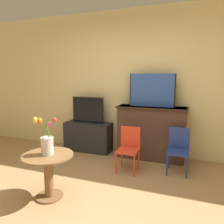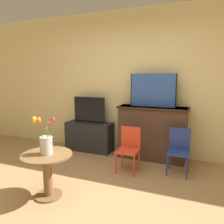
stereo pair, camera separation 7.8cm
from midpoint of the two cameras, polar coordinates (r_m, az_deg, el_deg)
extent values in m
plane|color=#A87F51|center=(2.66, -8.17, -24.56)|extent=(14.00, 14.00, 0.00)
cube|color=beige|center=(4.19, 6.15, 7.44)|extent=(8.00, 0.06, 2.70)
cube|color=#4C3328|center=(4.01, 11.00, -5.40)|extent=(1.18, 0.38, 0.95)
cube|color=#35231C|center=(3.91, 11.18, 1.17)|extent=(1.24, 0.42, 0.02)
cube|color=black|center=(3.90, 11.21, 5.59)|extent=(0.80, 0.02, 0.58)
cube|color=#2D51A8|center=(3.89, 11.18, 5.59)|extent=(0.76, 0.02, 0.58)
cube|color=#232326|center=(4.44, -5.39, -6.36)|extent=(0.93, 0.37, 0.57)
cube|color=black|center=(4.37, -5.45, -2.65)|extent=(0.25, 0.12, 0.01)
cube|color=black|center=(4.34, -5.44, 0.58)|extent=(0.66, 0.02, 0.51)
cube|color=black|center=(4.33, -5.50, 0.56)|extent=(0.63, 0.02, 0.48)
cylinder|color=red|center=(3.43, 1.72, -13.35)|extent=(0.02, 0.02, 0.33)
cylinder|color=red|center=(3.35, 6.45, -13.97)|extent=(0.02, 0.02, 0.33)
cylinder|color=red|center=(3.67, 3.28, -11.75)|extent=(0.02, 0.02, 0.33)
cylinder|color=red|center=(3.60, 7.68, -12.27)|extent=(0.02, 0.02, 0.33)
cube|color=red|center=(3.45, 4.82, -10.08)|extent=(0.32, 0.32, 0.03)
cube|color=red|center=(3.53, 5.56, -6.51)|extent=(0.32, 0.02, 0.34)
cylinder|color=navy|center=(3.46, 14.81, -13.43)|extent=(0.02, 0.02, 0.33)
cylinder|color=navy|center=(3.44, 19.65, -13.79)|extent=(0.02, 0.02, 0.33)
cylinder|color=navy|center=(3.72, 15.36, -11.80)|extent=(0.02, 0.02, 0.33)
cylinder|color=navy|center=(3.71, 19.83, -12.11)|extent=(0.02, 0.02, 0.33)
cube|color=navy|center=(3.52, 17.55, -10.08)|extent=(0.32, 0.32, 0.03)
cube|color=navy|center=(3.61, 17.88, -6.57)|extent=(0.32, 0.02, 0.34)
cylinder|color=brown|center=(3.02, -15.44, -20.24)|extent=(0.34, 0.34, 0.02)
cylinder|color=brown|center=(2.90, -15.66, -15.83)|extent=(0.11, 0.11, 0.53)
cylinder|color=brown|center=(2.80, -15.91, -10.70)|extent=(0.61, 0.61, 0.02)
cylinder|color=beige|center=(2.76, -16.02, -8.47)|extent=(0.15, 0.15, 0.21)
torus|color=beige|center=(2.73, -16.12, -6.38)|extent=(0.16, 0.16, 0.02)
cylinder|color=#477A2D|center=(2.70, -16.67, -4.97)|extent=(0.03, 0.06, 0.29)
ellipsoid|color=orange|center=(2.65, -17.82, -2.17)|extent=(0.06, 0.06, 0.08)
cylinder|color=#477A2D|center=(2.70, -15.87, -5.45)|extent=(0.05, 0.02, 0.24)
ellipsoid|color=#E0517A|center=(2.64, -15.47, -3.11)|extent=(0.04, 0.04, 0.06)
cylinder|color=#477A2D|center=(2.72, -16.72, -4.76)|extent=(0.10, 0.05, 0.29)
ellipsoid|color=gold|center=(2.71, -18.88, -1.94)|extent=(0.06, 0.06, 0.08)
cylinder|color=#477A2D|center=(2.69, -15.79, -4.73)|extent=(0.11, 0.01, 0.30)
ellipsoid|color=red|center=(2.60, -14.24, -2.00)|extent=(0.04, 0.04, 0.06)
camera|label=1|loc=(0.04, -89.32, 0.11)|focal=35.00mm
camera|label=2|loc=(0.04, 90.68, -0.11)|focal=35.00mm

